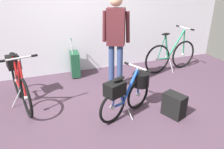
{
  "coord_description": "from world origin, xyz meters",
  "views": [
    {
      "loc": [
        -1.04,
        -2.72,
        1.94
      ],
      "look_at": [
        0.06,
        0.27,
        0.55
      ],
      "focal_mm": 34.79,
      "sensor_mm": 36.0,
      "label": 1
    }
  ],
  "objects_px": {
    "folding_bike_foreground": "(128,91)",
    "display_bike_right": "(171,55)",
    "display_bike_left": "(19,81)",
    "visitor_near_wall": "(116,36)",
    "rolling_suitcase": "(75,64)",
    "backpack_on_floor": "(174,105)"
  },
  "relations": [
    {
      "from": "display_bike_right",
      "to": "visitor_near_wall",
      "type": "xyz_separation_m",
      "value": [
        -1.49,
        -0.35,
        0.65
      ]
    },
    {
      "from": "folding_bike_foreground",
      "to": "display_bike_right",
      "type": "height_order",
      "value": "display_bike_right"
    },
    {
      "from": "folding_bike_foreground",
      "to": "visitor_near_wall",
      "type": "distance_m",
      "value": 1.15
    },
    {
      "from": "backpack_on_floor",
      "to": "rolling_suitcase",
      "type": "bearing_deg",
      "value": 118.67
    },
    {
      "from": "folding_bike_foreground",
      "to": "visitor_near_wall",
      "type": "relative_size",
      "value": 0.57
    },
    {
      "from": "display_bike_left",
      "to": "rolling_suitcase",
      "type": "xyz_separation_m",
      "value": [
        1.09,
        0.85,
        -0.15
      ]
    },
    {
      "from": "visitor_near_wall",
      "to": "rolling_suitcase",
      "type": "xyz_separation_m",
      "value": [
        -0.64,
        0.79,
        -0.73
      ]
    },
    {
      "from": "display_bike_right",
      "to": "rolling_suitcase",
      "type": "distance_m",
      "value": 2.17
    },
    {
      "from": "display_bike_left",
      "to": "visitor_near_wall",
      "type": "distance_m",
      "value": 1.82
    },
    {
      "from": "display_bike_left",
      "to": "visitor_near_wall",
      "type": "bearing_deg",
      "value": 2.12
    },
    {
      "from": "visitor_near_wall",
      "to": "display_bike_right",
      "type": "bearing_deg",
      "value": 13.1
    },
    {
      "from": "folding_bike_foreground",
      "to": "backpack_on_floor",
      "type": "relative_size",
      "value": 2.64
    },
    {
      "from": "display_bike_left",
      "to": "rolling_suitcase",
      "type": "relative_size",
      "value": 1.62
    },
    {
      "from": "display_bike_right",
      "to": "backpack_on_floor",
      "type": "xyz_separation_m",
      "value": [
        -1.01,
        -1.6,
        -0.19
      ]
    },
    {
      "from": "rolling_suitcase",
      "to": "backpack_on_floor",
      "type": "relative_size",
      "value": 2.2
    },
    {
      "from": "visitor_near_wall",
      "to": "rolling_suitcase",
      "type": "height_order",
      "value": "visitor_near_wall"
    },
    {
      "from": "folding_bike_foreground",
      "to": "display_bike_left",
      "type": "xyz_separation_m",
      "value": [
        -1.56,
        0.89,
        0.03
      ]
    },
    {
      "from": "visitor_near_wall",
      "to": "backpack_on_floor",
      "type": "height_order",
      "value": "visitor_near_wall"
    },
    {
      "from": "display_bike_left",
      "to": "display_bike_right",
      "type": "distance_m",
      "value": 3.24
    },
    {
      "from": "display_bike_left",
      "to": "folding_bike_foreground",
      "type": "bearing_deg",
      "value": -29.8
    },
    {
      "from": "folding_bike_foreground",
      "to": "display_bike_right",
      "type": "distance_m",
      "value": 2.1
    },
    {
      "from": "display_bike_left",
      "to": "display_bike_right",
      "type": "relative_size",
      "value": 0.95
    }
  ]
}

